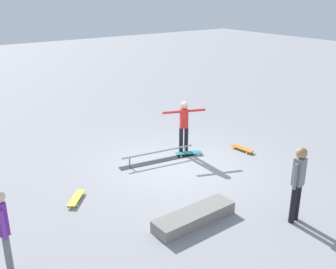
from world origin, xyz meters
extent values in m
plane|color=gray|center=(0.00, 0.00, 0.00)|extent=(60.00, 60.00, 0.00)
cube|color=black|center=(0.32, -0.55, 0.01)|extent=(2.42, 0.61, 0.01)
cylinder|color=gray|center=(-0.57, -0.41, 0.15)|extent=(0.04, 0.04, 0.31)
cylinder|color=gray|center=(1.21, -0.69, 0.15)|extent=(0.04, 0.04, 0.31)
cylinder|color=gray|center=(0.32, -0.55, 0.31)|extent=(2.23, 0.40, 0.05)
cube|color=gray|center=(1.51, 2.58, 0.14)|extent=(1.99, 0.61, 0.28)
cylinder|color=black|center=(-0.76, -0.59, 0.42)|extent=(0.16, 0.16, 0.84)
cylinder|color=black|center=(-0.61, -0.64, 0.42)|extent=(0.16, 0.16, 0.84)
cube|color=red|center=(-0.68, -0.61, 1.13)|extent=(0.27, 0.26, 0.59)
sphere|color=tan|center=(-0.68, -0.61, 1.54)|extent=(0.23, 0.23, 0.23)
cylinder|color=red|center=(-1.04, -0.48, 1.36)|extent=(0.55, 0.27, 0.08)
cylinder|color=red|center=(-0.32, -0.75, 1.36)|extent=(0.55, 0.27, 0.08)
cube|color=teal|center=(-0.71, -0.38, 0.08)|extent=(0.81, 0.51, 0.02)
cylinder|color=white|center=(-0.41, -0.39, 0.03)|extent=(0.06, 0.05, 0.05)
cylinder|color=white|center=(-0.51, -0.60, 0.03)|extent=(0.06, 0.05, 0.05)
cylinder|color=white|center=(-0.91, -0.17, 0.03)|extent=(0.06, 0.05, 0.05)
cylinder|color=white|center=(-1.00, -0.38, 0.03)|extent=(0.06, 0.05, 0.05)
cylinder|color=black|center=(-0.23, 3.81, 0.44)|extent=(0.15, 0.15, 0.88)
cylinder|color=black|center=(-0.40, 3.78, 0.44)|extent=(0.15, 0.15, 0.88)
cube|color=slate|center=(-0.32, 3.80, 1.19)|extent=(0.26, 0.24, 0.62)
sphere|color=#A87A56|center=(-0.32, 3.80, 1.62)|extent=(0.24, 0.24, 0.24)
cylinder|color=slate|center=(-0.16, 3.82, 1.13)|extent=(0.09, 0.09, 0.59)
cylinder|color=slate|center=(-0.47, 3.77, 1.13)|extent=(0.09, 0.09, 0.59)
cylinder|color=slate|center=(5.20, 1.84, 0.42)|extent=(0.14, 0.14, 0.84)
cylinder|color=slate|center=(5.23, 2.00, 0.42)|extent=(0.14, 0.14, 0.84)
cube|color=purple|center=(5.22, 1.92, 1.14)|extent=(0.23, 0.25, 0.60)
cylinder|color=purple|center=(5.19, 1.77, 1.09)|extent=(0.09, 0.09, 0.56)
cylinder|color=purple|center=(5.24, 2.07, 1.09)|extent=(0.09, 0.09, 0.56)
cube|color=yellow|center=(3.22, 0.19, 0.08)|extent=(0.68, 0.73, 0.02)
cylinder|color=white|center=(3.13, -0.09, 0.03)|extent=(0.06, 0.06, 0.05)
cylinder|color=white|center=(2.96, 0.06, 0.03)|extent=(0.06, 0.06, 0.05)
cylinder|color=white|center=(3.49, 0.32, 0.03)|extent=(0.06, 0.06, 0.05)
cylinder|color=white|center=(3.32, 0.47, 0.03)|extent=(0.06, 0.06, 0.05)
cube|color=orange|center=(-2.30, 0.32, 0.08)|extent=(0.26, 0.81, 0.02)
cylinder|color=white|center=(-2.44, 0.58, 0.03)|extent=(0.03, 0.06, 0.05)
cylinder|color=white|center=(-2.21, 0.60, 0.03)|extent=(0.03, 0.06, 0.05)
cylinder|color=white|center=(-2.40, 0.04, 0.03)|extent=(0.03, 0.06, 0.05)
cylinder|color=white|center=(-2.17, 0.06, 0.03)|extent=(0.03, 0.06, 0.05)
camera|label=1|loc=(6.27, 8.22, 4.80)|focal=41.88mm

